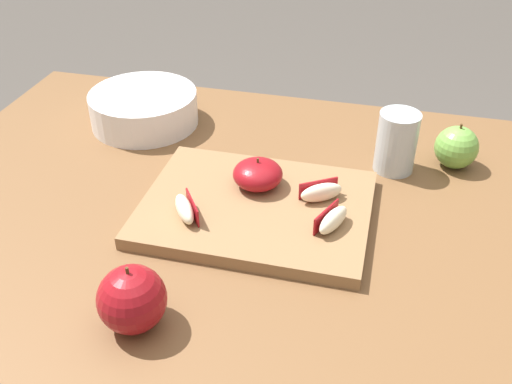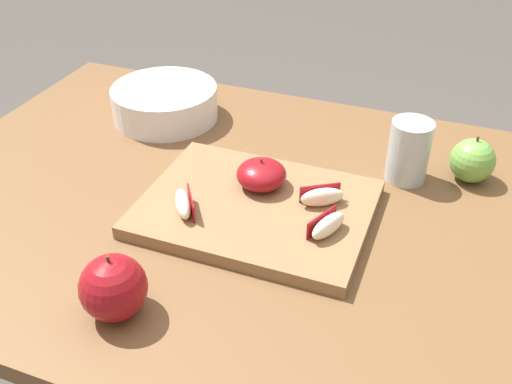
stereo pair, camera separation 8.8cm
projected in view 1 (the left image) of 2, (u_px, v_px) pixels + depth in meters
dining_table at (273, 264)px, 0.98m from camera, size 1.22×0.79×0.76m
cutting_board at (256, 208)px, 0.90m from camera, size 0.34×0.26×0.02m
apple_half_skin_up at (258, 174)px, 0.92m from camera, size 0.08×0.08×0.05m
apple_wedge_middle at (333, 220)px, 0.83m from camera, size 0.05×0.07×0.03m
apple_wedge_left at (185, 209)px, 0.85m from camera, size 0.06×0.07×0.03m
apple_wedge_near_knife at (321, 192)px, 0.89m from camera, size 0.07×0.06×0.03m
whole_apple_red_delicious at (132, 299)px, 0.70m from camera, size 0.08×0.08×0.09m
whole_apple_granny_green at (456, 147)px, 1.00m from camera, size 0.07×0.07×0.08m
ceramic_fruit_bowl at (144, 107)px, 1.12m from camera, size 0.20×0.20×0.07m
drinking_glass_water at (397, 142)px, 0.98m from camera, size 0.07×0.07×0.10m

